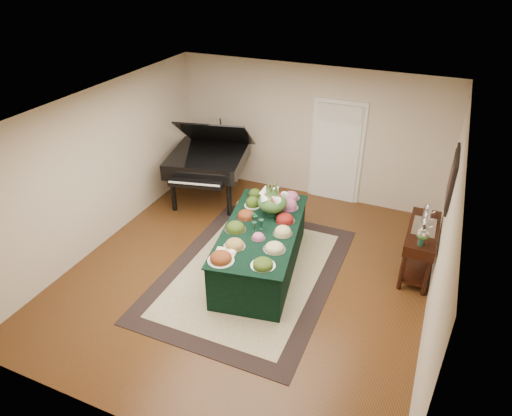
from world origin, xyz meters
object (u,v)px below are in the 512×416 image
at_px(mahogany_sideboard, 422,239).
at_px(buffet_table, 261,248).
at_px(grand_piano, 208,159).
at_px(floral_centerpiece, 272,199).

bearing_deg(mahogany_sideboard, buffet_table, -158.74).
height_order(buffet_table, grand_piano, grand_piano).
xyz_separation_m(grand_piano, mahogany_sideboard, (4.25, -0.87, -0.24)).
relative_size(buffet_table, mahogany_sideboard, 2.05).
relative_size(buffet_table, floral_centerpiece, 5.17).
bearing_deg(grand_piano, mahogany_sideboard, -11.62).
xyz_separation_m(floral_centerpiece, mahogany_sideboard, (2.34, 0.47, -0.44)).
relative_size(buffet_table, grand_piano, 1.29).
height_order(buffet_table, mahogany_sideboard, mahogany_sideboard).
bearing_deg(buffet_table, grand_piano, 136.75).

